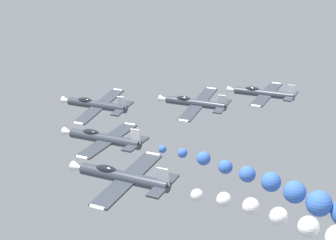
# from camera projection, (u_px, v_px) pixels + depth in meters

# --- Properties ---
(airplane_lead) EXTENTS (9.29, 10.35, 3.30)m
(airplane_lead) POSITION_uv_depth(u_px,v_px,m) (96.00, 105.00, 68.97)
(airplane_lead) COLOR #333842
(airplane_left_inner) EXTENTS (9.53, 10.35, 2.65)m
(airplane_left_inner) POSITION_uv_depth(u_px,v_px,m) (103.00, 138.00, 57.65)
(airplane_left_inner) COLOR #333842
(airplane_right_inner) EXTENTS (9.26, 10.35, 3.35)m
(airplane_right_inner) POSITION_uv_depth(u_px,v_px,m) (194.00, 103.00, 72.87)
(airplane_right_inner) COLOR #333842
(airplane_left_outer) EXTENTS (9.45, 10.35, 2.94)m
(airplane_left_outer) POSITION_uv_depth(u_px,v_px,m) (122.00, 177.00, 46.48)
(airplane_left_outer) COLOR #333842
(airplane_right_outer) EXTENTS (9.49, 10.35, 2.81)m
(airplane_right_outer) POSITION_uv_depth(u_px,v_px,m) (263.00, 93.00, 77.10)
(airplane_right_outer) COLOR #333842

